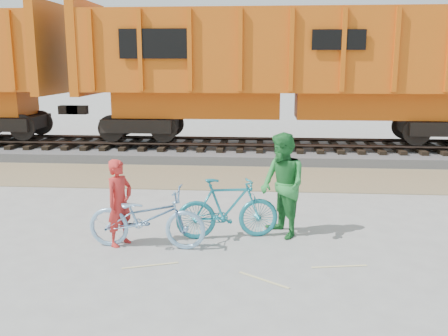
{
  "coord_description": "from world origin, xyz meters",
  "views": [
    {
      "loc": [
        0.76,
        -8.13,
        3.17
      ],
      "look_at": [
        -0.01,
        1.5,
        1.12
      ],
      "focal_mm": 40.0,
      "sensor_mm": 36.0,
      "label": 1
    }
  ],
  "objects_px": {
    "hopper_car_center": "(288,68)",
    "bicycle_teal": "(227,208)",
    "person_man": "(283,185)",
    "person_solo": "(119,203)",
    "bicycle_blue": "(147,218)"
  },
  "relations": [
    {
      "from": "hopper_car_center",
      "to": "bicycle_teal",
      "type": "xyz_separation_m",
      "value": [
        -1.44,
        -8.41,
        -2.44
      ]
    },
    {
      "from": "bicycle_teal",
      "to": "person_man",
      "type": "height_order",
      "value": "person_man"
    },
    {
      "from": "hopper_car_center",
      "to": "person_solo",
      "type": "distance_m",
      "value": 9.75
    },
    {
      "from": "person_solo",
      "to": "person_man",
      "type": "relative_size",
      "value": 0.8
    },
    {
      "from": "hopper_car_center",
      "to": "bicycle_blue",
      "type": "xyz_separation_m",
      "value": [
        -2.8,
        -9.0,
        -2.47
      ]
    },
    {
      "from": "bicycle_blue",
      "to": "person_man",
      "type": "relative_size",
      "value": 1.06
    },
    {
      "from": "bicycle_teal",
      "to": "person_man",
      "type": "distance_m",
      "value": 1.1
    },
    {
      "from": "person_man",
      "to": "person_solo",
      "type": "bearing_deg",
      "value": -105.56
    },
    {
      "from": "bicycle_blue",
      "to": "person_man",
      "type": "xyz_separation_m",
      "value": [
        2.36,
        0.79,
        0.43
      ]
    },
    {
      "from": "hopper_car_center",
      "to": "person_man",
      "type": "xyz_separation_m",
      "value": [
        -0.44,
        -8.21,
        -2.04
      ]
    },
    {
      "from": "person_solo",
      "to": "person_man",
      "type": "xyz_separation_m",
      "value": [
        2.86,
        0.69,
        0.2
      ]
    },
    {
      "from": "person_solo",
      "to": "bicycle_teal",
      "type": "bearing_deg",
      "value": -47.37
    },
    {
      "from": "person_solo",
      "to": "bicycle_blue",
      "type": "bearing_deg",
      "value": -73.36
    },
    {
      "from": "bicycle_teal",
      "to": "person_solo",
      "type": "relative_size",
      "value": 1.22
    },
    {
      "from": "hopper_car_center",
      "to": "bicycle_teal",
      "type": "distance_m",
      "value": 8.87
    }
  ]
}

